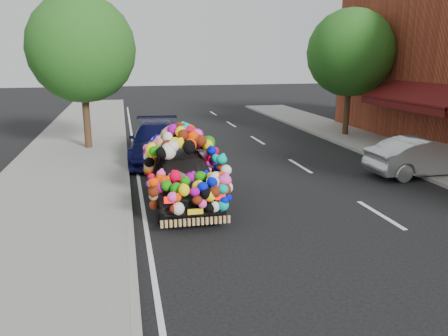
% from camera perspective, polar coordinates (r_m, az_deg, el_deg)
% --- Properties ---
extents(ground, '(100.00, 100.00, 0.00)m').
position_cam_1_polar(ground, '(9.92, 1.73, -7.77)').
color(ground, black).
rests_on(ground, ground).
extents(sidewalk, '(4.00, 60.00, 0.12)m').
position_cam_1_polar(sidewalk, '(9.80, -23.71, -8.94)').
color(sidewalk, gray).
rests_on(sidewalk, ground).
extents(kerb, '(0.15, 60.00, 0.13)m').
position_cam_1_polar(kerb, '(9.60, -12.11, -8.44)').
color(kerb, gray).
rests_on(kerb, ground).
extents(lane_markings, '(6.00, 50.00, 0.01)m').
position_cam_1_polar(lane_markings, '(11.33, 19.72, -5.74)').
color(lane_markings, silver).
rests_on(lane_markings, ground).
extents(tree_near_sidewalk, '(4.20, 4.20, 6.13)m').
position_cam_1_polar(tree_near_sidewalk, '(18.43, -18.15, 14.57)').
color(tree_near_sidewalk, '#332114').
rests_on(tree_near_sidewalk, ground).
extents(tree_far_b, '(4.00, 4.00, 5.90)m').
position_cam_1_polar(tree_far_b, '(21.54, 16.20, 14.23)').
color(tree_far_b, '#332114').
rests_on(tree_far_b, ground).
extents(plush_art_car, '(2.06, 4.29, 2.03)m').
position_cam_1_polar(plush_art_car, '(11.30, -5.37, 0.47)').
color(plush_art_car, black).
rests_on(plush_art_car, ground).
extents(navy_sedan, '(2.36, 4.94, 1.39)m').
position_cam_1_polar(navy_sedan, '(16.32, -8.74, 3.46)').
color(navy_sedan, black).
rests_on(navy_sedan, ground).
extents(silver_hatchback, '(3.74, 1.34, 1.23)m').
position_cam_1_polar(silver_hatchback, '(15.40, 24.76, 1.34)').
color(silver_hatchback, '#A9ABB1').
rests_on(silver_hatchback, ground).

